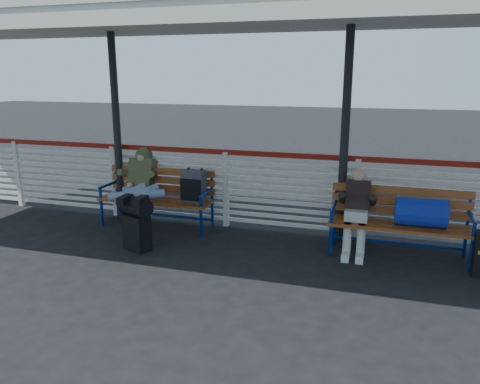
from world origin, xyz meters
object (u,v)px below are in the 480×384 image
(traveler_man, at_px, (138,189))
(luggage_stack, at_px, (136,221))
(companion_person, at_px, (357,211))
(bench_right, at_px, (411,214))
(bench_left, at_px, (170,190))

(traveler_man, bearing_deg, luggage_stack, -63.30)
(luggage_stack, xyz_separation_m, companion_person, (2.88, 0.78, 0.18))
(luggage_stack, relative_size, bench_right, 0.42)
(bench_left, height_order, bench_right, bench_left)
(bench_left, xyz_separation_m, companion_person, (2.85, -0.24, -0.01))
(bench_left, bearing_deg, luggage_stack, -91.58)
(luggage_stack, distance_m, bench_right, 3.66)
(bench_left, bearing_deg, traveler_man, -137.56)
(luggage_stack, bearing_deg, traveler_man, 138.25)
(luggage_stack, xyz_separation_m, traveler_man, (-0.35, 0.69, 0.27))
(bench_left, bearing_deg, companion_person, -4.91)
(luggage_stack, relative_size, bench_left, 0.42)
(luggage_stack, xyz_separation_m, bench_right, (3.57, 0.78, 0.19))
(luggage_stack, relative_size, companion_person, 0.66)
(bench_right, height_order, traveler_man, traveler_man)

